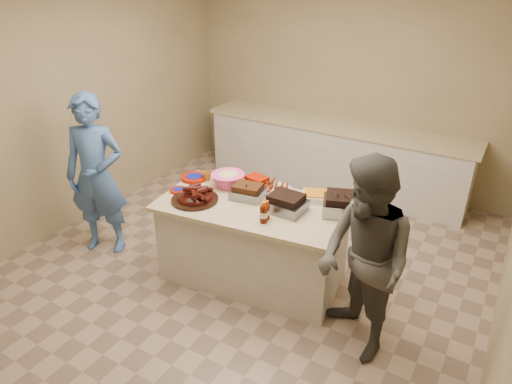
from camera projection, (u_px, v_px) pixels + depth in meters
The scene contains 20 objects.
room at pixel (248, 266), 4.68m from camera, with size 4.50×5.00×2.70m, color tan, non-canonical shape.
back_counter at pixel (333, 156), 6.16m from camera, with size 3.60×0.64×0.90m, color beige, non-canonical shape.
island at pixel (253, 276), 4.52m from camera, with size 1.73×0.91×0.82m, color beige, non-canonical shape.
rib_platter at pixel (195, 200), 4.22m from camera, with size 0.44×0.44×0.18m, color #390A06, non-canonical shape.
pulled_pork_tray at pixel (248, 198), 4.26m from camera, with size 0.29×0.22×0.09m, color #47230F.
brisket_tray at pixel (286, 211), 4.04m from camera, with size 0.33×0.27×0.10m, color black.
roasting_pan at pixel (340, 213), 4.01m from camera, with size 0.31×0.31×0.12m, color gray.
coleslaw_bowl at pixel (228, 186), 4.49m from camera, with size 0.33×0.33×0.23m, color #FF489B, non-canonical shape.
sausage_plate at pixel (276, 190), 4.41m from camera, with size 0.30×0.30×0.05m, color silver.
mac_cheese_dish at pixel (318, 200), 4.23m from camera, with size 0.30×0.22×0.08m, color orange.
bbq_bottle_a at pixel (266, 219), 3.92m from camera, with size 0.06×0.06×0.17m, color #421002.
bbq_bottle_b at pixel (264, 222), 3.86m from camera, with size 0.06×0.06×0.19m, color #421002.
mustard_bottle at pixel (251, 194), 4.34m from camera, with size 0.04×0.04×0.11m, color #E2AB00.
sauce_bowl at pixel (250, 190), 4.41m from camera, with size 0.14×0.04×0.14m, color silver.
plate_stack_large at pixel (194, 179), 4.64m from camera, with size 0.26×0.26×0.03m, color #941100.
plate_stack_small at pixel (178, 191), 4.39m from camera, with size 0.16×0.16×0.02m, color #941100.
plastic_cup at pixel (207, 180), 4.61m from camera, with size 0.10×0.09×0.10m, color #8B6119.
basket_stack at pixel (257, 186), 4.49m from camera, with size 0.20×0.15×0.10m, color #941100.
guest_blue at pixel (108, 246), 5.01m from camera, with size 0.62×1.70×0.41m, color #4168AB.
guest_gray at pixel (354, 343), 3.73m from camera, with size 0.79×1.63×0.62m, color #4F4D47.
Camera 1 is at (2.05, -3.25, 2.78)m, focal length 32.00 mm.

